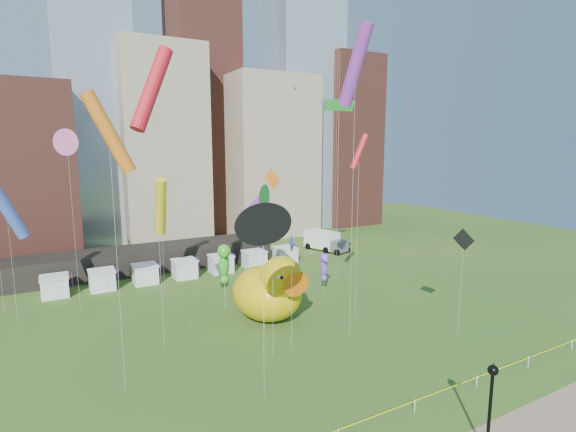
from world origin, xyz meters
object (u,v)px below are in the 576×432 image
seahorse_green (225,261)px  seahorse_purple (325,265)px  big_duck (270,290)px  small_duck (275,282)px  box_truck (325,241)px  lamppost (491,400)px

seahorse_green → seahorse_purple: (12.29, -0.33, -2.00)m
big_duck → seahorse_green: seahorse_green is taller
small_duck → seahorse_purple: 6.15m
seahorse_green → box_truck: (23.65, 16.73, -3.59)m
big_duck → box_truck: (20.90, 21.81, -1.53)m
small_duck → big_duck: bearing=-142.1°
box_truck → small_duck: bearing=-155.4°
big_duck → box_truck: size_ratio=1.20×
small_duck → seahorse_green: 7.98m
lamppost → box_truck: lamppost is taller
big_duck → lamppost: big_duck is taller
small_duck → seahorse_purple: (5.51, -2.01, 1.87)m
seahorse_green → lamppost: bearing=-60.9°
box_truck → lamppost: bearing=-130.0°
small_duck → lamppost: (-1.95, -29.53, 2.04)m
seahorse_green → box_truck: bearing=54.5°
small_duck → seahorse_green: size_ratio=0.60×
seahorse_purple → seahorse_green: bearing=-162.5°
seahorse_green → lamppost: seahorse_green is taller
seahorse_purple → box_truck: size_ratio=0.59×
big_duck → seahorse_green: size_ratio=1.36×
lamppost → seahorse_purple: bearing=74.8°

